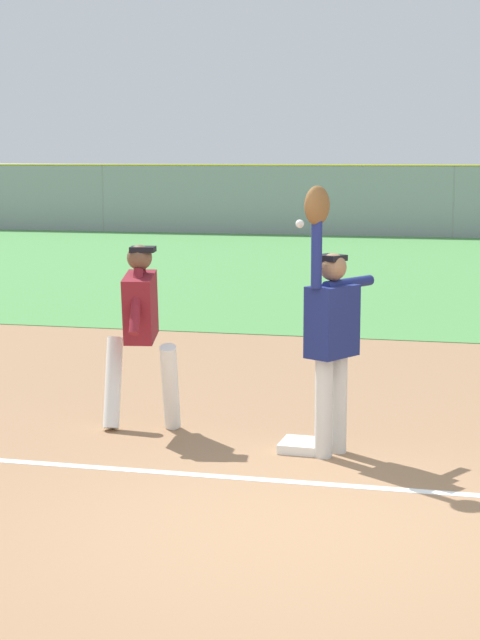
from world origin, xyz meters
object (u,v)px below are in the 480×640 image
(parked_car_green, at_px, (433,210))
(first_base, at_px, (303,446))
(runner, at_px, (141,324))
(baseball, at_px, (300,224))
(fielder, at_px, (331,325))
(parked_car_white, at_px, (281,208))

(parked_car_green, bearing_deg, first_base, -87.33)
(runner, height_order, baseball, baseball)
(first_base, bearing_deg, runner, 168.20)
(baseball, height_order, parked_car_green, baseball)
(runner, bearing_deg, baseball, -10.92)
(fielder, height_order, baseball, fielder)
(fielder, height_order, runner, fielder)
(parked_car_white, bearing_deg, runner, -77.01)
(fielder, bearing_deg, runner, 16.02)
(baseball, bearing_deg, parked_car_white, 101.63)
(runner, relative_size, baseball, 23.24)
(baseball, relative_size, parked_car_green, 0.02)
(baseball, distance_m, parked_car_green, 27.72)
(fielder, distance_m, parked_car_green, 28.09)
(runner, xyz_separation_m, parked_car_green, (1.11, 27.65, -0.32))
(first_base, height_order, runner, runner)
(parked_car_white, bearing_deg, first_base, -73.95)
(fielder, relative_size, parked_car_green, 0.51)
(fielder, distance_m, runner, 1.87)
(first_base, relative_size, baseball, 5.14)
(runner, distance_m, baseball, 1.75)
(baseball, bearing_deg, fielder, -48.63)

